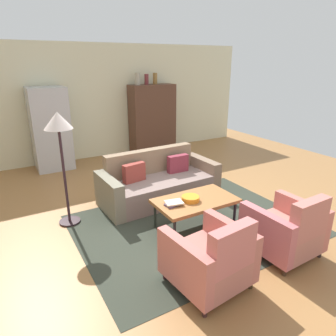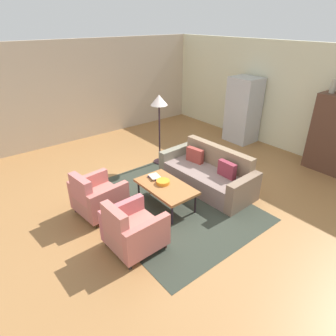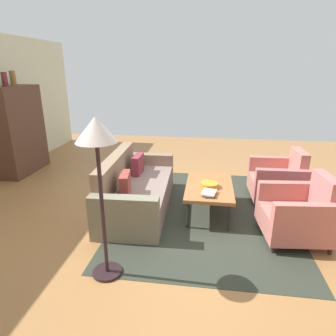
# 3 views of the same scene
# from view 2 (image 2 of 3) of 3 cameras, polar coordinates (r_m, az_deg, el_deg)

# --- Properties ---
(ground_plane) EXTENTS (10.46, 10.46, 0.00)m
(ground_plane) POSITION_cam_2_polar(r_m,az_deg,el_deg) (6.03, 1.60, -5.69)
(ground_plane) COLOR #A16F3F
(wall_back) EXTENTS (8.71, 0.12, 2.80)m
(wall_back) POSITION_cam_2_polar(r_m,az_deg,el_deg) (8.44, 23.33, 12.25)
(wall_back) COLOR beige
(wall_back) RESTS_ON ground
(wall_left) EXTENTS (0.12, 7.95, 2.80)m
(wall_left) POSITION_cam_2_polar(r_m,az_deg,el_deg) (9.03, -17.02, 14.14)
(wall_left) COLOR beige
(wall_left) RESTS_ON ground
(area_rug) EXTENTS (3.40, 2.60, 0.01)m
(area_rug) POSITION_cam_2_polar(r_m,az_deg,el_deg) (5.81, -0.02, -7.08)
(area_rug) COLOR #31362C
(area_rug) RESTS_ON ground
(couch) EXTENTS (2.13, 0.97, 0.86)m
(couch) POSITION_cam_2_polar(r_m,az_deg,el_deg) (6.33, 8.01, -1.22)
(couch) COLOR gray
(couch) RESTS_ON ground
(coffee_table) EXTENTS (1.20, 0.70, 0.45)m
(coffee_table) POSITION_cam_2_polar(r_m,az_deg,el_deg) (5.56, -0.42, -3.77)
(coffee_table) COLOR black
(coffee_table) RESTS_ON ground
(armchair_left) EXTENTS (0.87, 0.87, 0.88)m
(armchair_left) POSITION_cam_2_polar(r_m,az_deg,el_deg) (5.53, -13.89, -5.73)
(armchair_left) COLOR #301A20
(armchair_left) RESTS_ON ground
(armchair_right) EXTENTS (0.82, 0.82, 0.88)m
(armchair_right) POSITION_cam_2_polar(r_m,az_deg,el_deg) (4.66, -7.22, -12.16)
(armchair_right) COLOR #2F2B21
(armchair_right) RESTS_ON ground
(fruit_bowl) EXTENTS (0.26, 0.26, 0.07)m
(fruit_bowl) POSITION_cam_2_polar(r_m,az_deg,el_deg) (5.58, -0.99, -2.75)
(fruit_bowl) COLOR orange
(fruit_bowl) RESTS_ON coffee_table
(book_stack) EXTENTS (0.28, 0.23, 0.05)m
(book_stack) POSITION_cam_2_polar(r_m,az_deg,el_deg) (5.79, -2.64, -1.74)
(book_stack) COLOR #544361
(book_stack) RESTS_ON coffee_table
(vase_tall) EXTENTS (0.13, 0.13, 0.29)m
(vase_tall) POSITION_cam_2_polar(r_m,az_deg,el_deg) (7.58, 29.68, 13.73)
(vase_tall) COLOR #ABA48E
(vase_tall) RESTS_ON cabinet
(refrigerator) EXTENTS (0.80, 0.73, 1.85)m
(refrigerator) POSITION_cam_2_polar(r_m,az_deg,el_deg) (8.80, 14.51, 10.93)
(refrigerator) COLOR #B7BABF
(refrigerator) RESTS_ON ground
(floor_lamp) EXTENTS (0.40, 0.40, 1.72)m
(floor_lamp) POSITION_cam_2_polar(r_m,az_deg,el_deg) (6.95, -1.76, 11.95)
(floor_lamp) COLOR black
(floor_lamp) RESTS_ON ground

